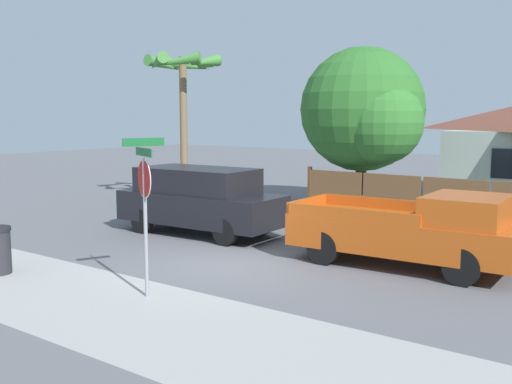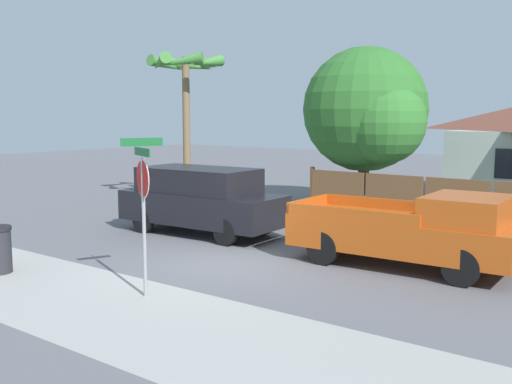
{
  "view_description": "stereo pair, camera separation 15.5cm",
  "coord_description": "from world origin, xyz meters",
  "px_view_note": "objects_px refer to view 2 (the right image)",
  "views": [
    {
      "loc": [
        8.53,
        -10.26,
        3.37
      ],
      "look_at": [
        0.36,
        0.76,
        1.6
      ],
      "focal_mm": 42.0,
      "sensor_mm": 36.0,
      "label": 1
    },
    {
      "loc": [
        8.66,
        -10.16,
        3.37
      ],
      "look_at": [
        0.36,
        0.76,
        1.6
      ],
      "focal_mm": 42.0,
      "sensor_mm": 36.0,
      "label": 2
    }
  ],
  "objects_px": {
    "oak_tree": "(369,112)",
    "stop_sign": "(143,191)",
    "orange_pickup": "(413,230)",
    "palm_tree": "(186,76)",
    "red_suv": "(201,199)"
  },
  "relations": [
    {
      "from": "oak_tree",
      "to": "orange_pickup",
      "type": "relative_size",
      "value": 1.15
    },
    {
      "from": "oak_tree",
      "to": "red_suv",
      "type": "height_order",
      "value": "oak_tree"
    },
    {
      "from": "palm_tree",
      "to": "red_suv",
      "type": "distance_m",
      "value": 7.31
    },
    {
      "from": "oak_tree",
      "to": "stop_sign",
      "type": "bearing_deg",
      "value": -82.62
    },
    {
      "from": "oak_tree",
      "to": "stop_sign",
      "type": "xyz_separation_m",
      "value": [
        1.58,
        -12.16,
        -1.48
      ]
    },
    {
      "from": "red_suv",
      "to": "orange_pickup",
      "type": "height_order",
      "value": "red_suv"
    },
    {
      "from": "palm_tree",
      "to": "stop_sign",
      "type": "height_order",
      "value": "palm_tree"
    },
    {
      "from": "stop_sign",
      "to": "palm_tree",
      "type": "bearing_deg",
      "value": 154.58
    },
    {
      "from": "oak_tree",
      "to": "stop_sign",
      "type": "distance_m",
      "value": 12.35
    },
    {
      "from": "orange_pickup",
      "to": "red_suv",
      "type": "bearing_deg",
      "value": 177.48
    },
    {
      "from": "red_suv",
      "to": "stop_sign",
      "type": "distance_m",
      "value": 6.04
    },
    {
      "from": "palm_tree",
      "to": "red_suv",
      "type": "bearing_deg",
      "value": -42.69
    },
    {
      "from": "orange_pickup",
      "to": "stop_sign",
      "type": "xyz_separation_m",
      "value": [
        -3.13,
        -5.04,
        1.15
      ]
    },
    {
      "from": "oak_tree",
      "to": "stop_sign",
      "type": "relative_size",
      "value": 1.96
    },
    {
      "from": "oak_tree",
      "to": "palm_tree",
      "type": "xyz_separation_m",
      "value": [
        -6.19,
        -2.9,
        1.37
      ]
    }
  ]
}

